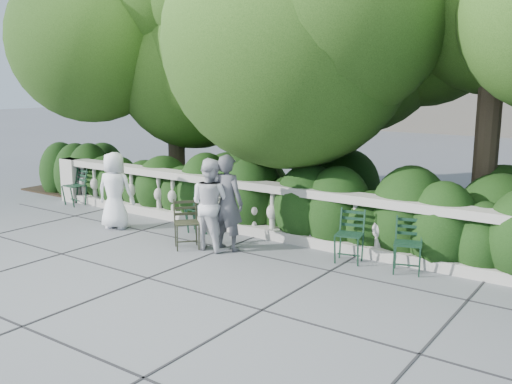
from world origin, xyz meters
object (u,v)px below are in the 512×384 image
Objects in this scene: chair_d at (346,265)px; person_woman_grey at (227,203)px; chair_e at (406,276)px; person_businessman at (115,191)px; chair_b at (197,234)px; chair_c at (192,232)px; chair_a at (70,206)px; person_casual_man at (211,204)px; chair_weathered at (188,251)px.

person_woman_grey is at bearing 179.32° from chair_d.
chair_d is at bearing 164.78° from chair_e.
person_businessman is at bearing 168.26° from chair_e.
chair_b is at bearing 162.23° from chair_e.
chair_c is 1.00× the size of chair_e.
chair_c is at bearing 155.86° from chair_b.
person_businessman is (-4.60, -0.55, 0.74)m from chair_d.
chair_a is 3.74m from chair_c.
chair_b is 1.00× the size of chair_c.
person_casual_man reaches higher than chair_d.
chair_c is 1.37m from person_casual_man.
chair_a and chair_d have the same top height.
person_businessman is at bearing 0.14° from person_woman_grey.
person_woman_grey reaches higher than person_businessman.
chair_d is at bearing -29.60° from chair_weathered.
chair_a is 7.89m from chair_e.
person_casual_man is (0.96, -0.59, 0.77)m from chair_c.
person_woman_grey is (1.22, -0.47, 0.81)m from chair_c.
chair_c is at bearing 5.13° from chair_a.
chair_c is at bearing -175.91° from person_businessman.
chair_a is 1.00× the size of chair_e.
person_woman_grey is (-2.93, -0.47, 0.81)m from chair_e.
chair_weathered is 0.57× the size of person_businessman.
chair_c is at bearing 162.01° from chair_e.
chair_d is 2.44m from person_casual_man.
chair_d is 2.63m from chair_weathered.
person_casual_man reaches higher than chair_a.
chair_d is (3.07, -0.03, 0.00)m from chair_b.
chair_c is 0.57× the size of person_businessman.
chair_c is 1.00× the size of chair_weathered.
chair_weathered is 2.26m from person_businessman.
person_casual_man reaches higher than chair_b.
person_casual_man is at bearing -8.05° from chair_c.
person_casual_man is (-3.19, -0.59, 0.77)m from chair_e.
person_woman_grey reaches higher than chair_a.
chair_a is 6.95m from chair_d.
person_businessman reaches higher than chair_a.
chair_weathered is 1.04m from person_woman_grey.
chair_b is 0.52× the size of person_woman_grey.
chair_d is at bearing -170.66° from person_woman_grey.
chair_e is 0.52× the size of person_woman_grey.
person_businessman is at bearing 3.39° from person_casual_man.
person_casual_man reaches higher than chair_e.
chair_b is 1.00× the size of chair_e.
chair_d is at bearing -163.31° from person_casual_man.
person_businessman is at bearing -9.93° from chair_a.
person_casual_man is (4.70, -0.68, 0.77)m from chair_a.
person_casual_man is (0.82, -0.58, 0.77)m from chair_b.
chair_c is 1.00× the size of chair_d.
chair_b is 1.80m from person_businessman.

